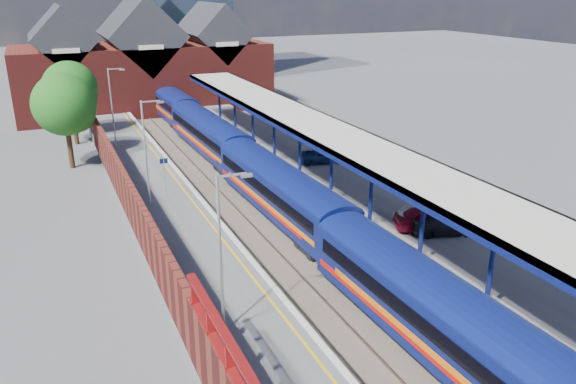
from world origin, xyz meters
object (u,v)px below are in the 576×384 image
Objects in this scene: lamp_post_c at (147,147)px; parked_car_dark at (443,225)px; parked_car_blue at (323,156)px; lamp_post_b at (223,245)px; lamp_post_d at (113,102)px; parked_car_red at (429,219)px; parked_car_silver at (425,214)px; train at (240,156)px; platform_sign at (164,169)px.

lamp_post_c reaches higher than parked_car_dark.
lamp_post_c is at bearing 120.89° from parked_car_blue.
lamp_post_d is at bearing 90.00° from lamp_post_b.
parked_car_red reaches higher than parked_car_silver.
parked_car_silver is at bearing -34.40° from lamp_post_c.
lamp_post_c is at bearing -90.00° from lamp_post_d.
train is 15.81× the size of parked_car_red.
platform_sign is at bearing -157.22° from train.
lamp_post_b is 16.17m from parked_car_silver.
parked_car_red is 1.07× the size of parked_car_dark.
parked_car_silver is (14.64, 5.97, -3.36)m from lamp_post_b.
lamp_post_c reaches higher than train.
lamp_post_b is 1.79× the size of parked_car_blue.
parked_car_silver is at bearing 22.20° from lamp_post_b.
lamp_post_d reaches higher than parked_car_silver.
parked_car_red reaches higher than parked_car_dark.
lamp_post_c is 2.80× the size of platform_sign.
parked_car_dark is at bearing -38.45° from lamp_post_c.
lamp_post_c is 19.08m from parked_car_dark.
platform_sign reaches higher than train.
lamp_post_b is at bearing -90.00° from lamp_post_d.
parked_car_dark is at bearing -163.99° from parked_car_blue.
lamp_post_c is at bearing 72.37° from parked_car_red.
parked_car_red is (14.32, 5.10, -3.28)m from lamp_post_b.
lamp_post_c is 1.79× the size of parked_car_blue.
lamp_post_c reaches higher than parked_car_blue.
platform_sign is 19.13m from parked_car_dark.
lamp_post_d reaches higher than platform_sign.
parked_car_silver reaches higher than parked_car_dark.
platform_sign reaches higher than parked_car_red.
parked_car_blue is (0.11, 15.50, -0.02)m from parked_car_dark.
train reaches higher than parked_car_blue.
lamp_post_b is at bearing -110.76° from train.
parked_car_red is at bearing -61.98° from lamp_post_d.
parked_car_dark is (13.34, -13.67, -1.12)m from platform_sign.
lamp_post_d is 14.25m from platform_sign.
lamp_post_c is 1.00× the size of lamp_post_d.
parked_car_red is 0.87m from parked_car_dark.
parked_car_silver is at bearing -0.61° from parked_car_red.
parked_car_red is at bearing -67.53° from train.
lamp_post_b reaches higher than parked_car_red.
lamp_post_b is 18.20m from platform_sign.
train is at bearing 22.78° from platform_sign.
parked_car_dark is (14.70, 4.33, -3.43)m from lamp_post_b.
lamp_post_c is (0.00, 16.00, 0.00)m from lamp_post_b.
platform_sign reaches higher than parked_car_blue.
parked_car_dark is at bearing 178.50° from parked_car_silver.
lamp_post_d is 30.05m from parked_car_silver.
lamp_post_b and lamp_post_c have the same top height.
lamp_post_b is at bearing 129.26° from parked_car_red.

